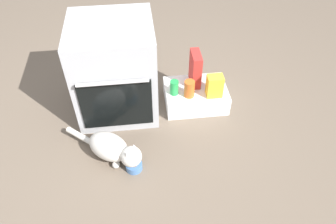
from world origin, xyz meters
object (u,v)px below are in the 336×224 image
pantry_cabinet (196,96)px  soda_can (174,88)px  oven (115,70)px  sauce_jar (189,89)px  food_bowl (134,166)px  cereal_box (195,69)px  cat (113,148)px  snack_bag (215,86)px

pantry_cabinet → soda_can: (-0.18, -0.04, 0.14)m
oven → sauce_jar: size_ratio=5.32×
oven → sauce_jar: oven is taller
sauce_jar → soda_can: (-0.11, 0.04, -0.01)m
food_bowl → sauce_jar: 0.72m
cereal_box → food_bowl: bearing=-128.3°
cat → sauce_jar: (0.60, 0.42, 0.12)m
soda_can → oven: bearing=170.2°
food_bowl → soda_can: bearing=58.1°
pantry_cabinet → soda_can: size_ratio=4.12×
pantry_cabinet → snack_bag: 0.23m
sauce_jar → snack_bag: snack_bag is taller
food_bowl → cat: cat is taller
snack_bag → cereal_box: (-0.12, 0.16, 0.05)m
food_bowl → pantry_cabinet: bearing=48.5°
food_bowl → snack_bag: (0.65, 0.51, 0.22)m
sauce_jar → pantry_cabinet: bearing=48.1°
oven → sauce_jar: bearing=-11.9°
soda_can → pantry_cabinet: bearing=12.5°
oven → cereal_box: bearing=3.3°
cat → sauce_jar: 0.74m
oven → cat: (-0.05, -0.54, -0.26)m
snack_bag → soda_can: size_ratio=1.50×
food_bowl → cereal_box: bearing=51.7°
pantry_cabinet → sauce_jar: 0.18m
pantry_cabinet → snack_bag: (0.12, -0.09, 0.17)m
oven → pantry_cabinet: bearing=-3.3°
sauce_jar → cereal_box: cereal_box is taller
pantry_cabinet → cat: cat is taller
pantry_cabinet → snack_bag: size_ratio=2.75×
pantry_cabinet → food_bowl: (-0.53, -0.60, -0.05)m
sauce_jar → soda_can: 0.12m
oven → cereal_box: (0.62, 0.04, -0.07)m
snack_bag → cereal_box: 0.21m
pantry_cabinet → cereal_box: cereal_box is taller
oven → cereal_box: 0.62m
oven → snack_bag: (0.74, -0.13, -0.12)m
oven → cat: size_ratio=1.37×
snack_bag → pantry_cabinet: bearing=142.1°
sauce_jar → snack_bag: size_ratio=0.78×
sauce_jar → cereal_box: 0.18m
oven → snack_bag: 0.76m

